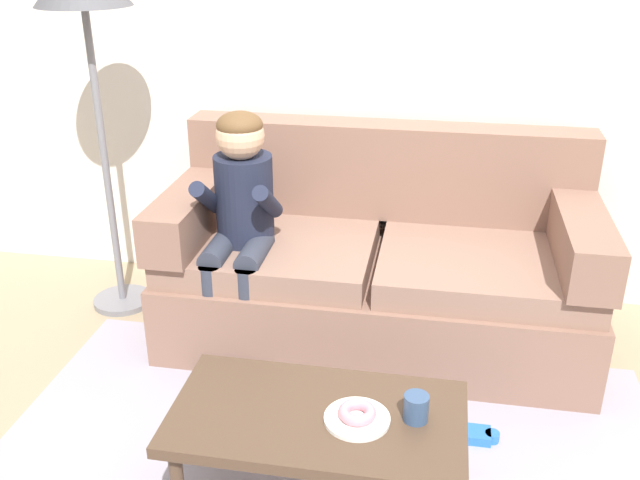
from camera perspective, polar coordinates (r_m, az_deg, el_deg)
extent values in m
plane|color=#9E896B|center=(2.82, 0.83, -16.16)|extent=(10.00, 10.00, 0.00)
cube|color=silver|center=(3.55, 4.86, 17.35)|extent=(8.00, 0.10, 2.80)
cube|color=#846051|center=(3.35, 4.51, -4.99)|extent=(1.93, 0.90, 0.38)
cube|color=#8B6858|center=(3.27, -3.90, -0.86)|extent=(0.93, 0.74, 0.12)
cube|color=#8B6858|center=(3.19, 13.23, -2.15)|extent=(0.93, 0.74, 0.12)
cube|color=#846051|center=(3.45, 5.42, 5.68)|extent=(1.93, 0.20, 0.46)
cube|color=#846051|center=(3.35, -10.15, 2.64)|extent=(0.20, 0.90, 0.22)
cube|color=#846051|center=(3.22, 20.30, 0.49)|extent=(0.20, 0.90, 0.22)
cube|color=#4C3828|center=(2.33, -0.20, -14.22)|extent=(0.95, 0.51, 0.04)
cylinder|color=#4C3828|center=(2.69, -8.38, -13.85)|extent=(0.04, 0.04, 0.36)
cylinder|color=#4C3828|center=(2.58, 10.04, -15.81)|extent=(0.04, 0.04, 0.36)
cylinder|color=#1E2338|center=(3.17, -6.14, 3.33)|extent=(0.26, 0.26, 0.40)
sphere|color=#DBAD89|center=(3.05, -6.49, 8.39)|extent=(0.21, 0.21, 0.21)
ellipsoid|color=brown|center=(3.04, -6.54, 9.25)|extent=(0.20, 0.20, 0.12)
cylinder|color=#333847|center=(3.13, -8.14, -0.81)|extent=(0.11, 0.30, 0.11)
cylinder|color=#333847|center=(3.11, -8.73, -5.80)|extent=(0.09, 0.09, 0.44)
cube|color=black|center=(3.21, -8.73, -10.11)|extent=(0.10, 0.20, 0.06)
cylinder|color=#1E2338|center=(3.10, -9.12, 3.39)|extent=(0.07, 0.29, 0.23)
cylinder|color=#333847|center=(3.09, -5.32, -1.04)|extent=(0.11, 0.30, 0.11)
cylinder|color=#333847|center=(3.07, -5.88, -6.11)|extent=(0.09, 0.09, 0.44)
cube|color=black|center=(3.16, -5.94, -10.46)|extent=(0.10, 0.20, 0.06)
cylinder|color=#1E2338|center=(3.03, -4.23, 3.09)|extent=(0.07, 0.29, 0.23)
cylinder|color=white|center=(2.28, 3.02, -14.27)|extent=(0.21, 0.21, 0.01)
torus|color=pink|center=(2.27, 3.03, -13.78)|extent=(0.17, 0.17, 0.04)
cylinder|color=#334C72|center=(2.28, 7.78, -13.31)|extent=(0.08, 0.08, 0.09)
cube|color=blue|center=(2.87, 12.00, -15.22)|extent=(0.16, 0.09, 0.05)
cylinder|color=blue|center=(2.87, 10.25, -15.11)|extent=(0.06, 0.06, 0.05)
cylinder|color=blue|center=(2.88, 13.75, -15.31)|extent=(0.06, 0.06, 0.05)
cylinder|color=slate|center=(3.85, -15.66, -4.71)|extent=(0.30, 0.30, 0.03)
cylinder|color=slate|center=(3.56, -17.05, 6.24)|extent=(0.04, 0.04, 1.51)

